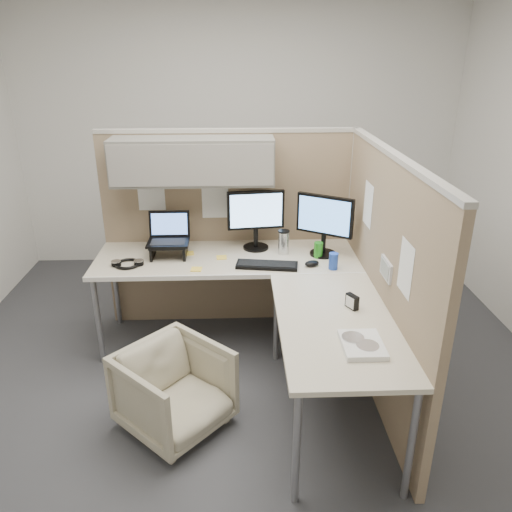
{
  "coord_description": "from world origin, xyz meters",
  "views": [
    {
      "loc": [
        -0.03,
        -2.96,
        2.19
      ],
      "look_at": [
        0.1,
        0.25,
        0.85
      ],
      "focal_mm": 35.0,
      "sensor_mm": 36.0,
      "label": 1
    }
  ],
  "objects_px": {
    "monitor_left": "(256,215)",
    "keyboard": "(267,265)",
    "office_chair": "(174,386)",
    "desk": "(260,285)"
  },
  "relations": [
    {
      "from": "monitor_left",
      "to": "keyboard",
      "type": "bearing_deg",
      "value": -86.69
    },
    {
      "from": "keyboard",
      "to": "office_chair",
      "type": "bearing_deg",
      "value": -119.21
    },
    {
      "from": "desk",
      "to": "monitor_left",
      "type": "distance_m",
      "value": 0.65
    },
    {
      "from": "office_chair",
      "to": "keyboard",
      "type": "height_order",
      "value": "keyboard"
    },
    {
      "from": "office_chair",
      "to": "monitor_left",
      "type": "xyz_separation_m",
      "value": [
        0.54,
        1.15,
        0.71
      ]
    },
    {
      "from": "desk",
      "to": "monitor_left",
      "type": "height_order",
      "value": "monitor_left"
    },
    {
      "from": "monitor_left",
      "to": "keyboard",
      "type": "distance_m",
      "value": 0.45
    },
    {
      "from": "office_chair",
      "to": "keyboard",
      "type": "distance_m",
      "value": 1.09
    },
    {
      "from": "office_chair",
      "to": "monitor_left",
      "type": "bearing_deg",
      "value": 18.08
    },
    {
      "from": "monitor_left",
      "to": "keyboard",
      "type": "height_order",
      "value": "monitor_left"
    }
  ]
}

